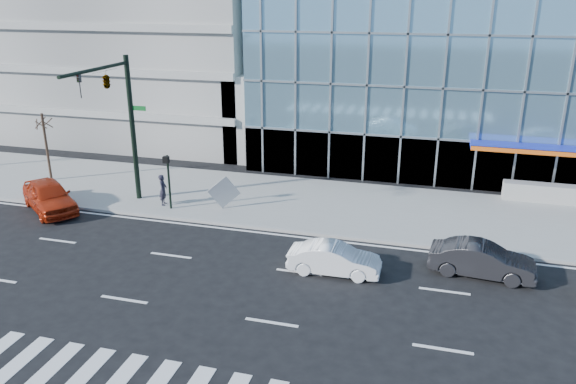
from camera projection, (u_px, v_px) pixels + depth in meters
name	position (u px, v px, depth m)	size (l,w,h in m)	color
ground	(299.00, 272.00, 23.92)	(160.00, 160.00, 0.00)	black
sidewalk	(335.00, 205.00, 31.14)	(120.00, 8.00, 0.15)	gray
theatre_building	(571.00, 45.00, 41.43)	(42.00, 26.00, 15.00)	#70A2BB
parking_garage	(153.00, 7.00, 49.14)	(24.00, 24.00, 20.00)	gray
ramp_block	(281.00, 112.00, 40.73)	(6.00, 8.00, 6.00)	gray
traffic_signal	(115.00, 97.00, 28.74)	(1.14, 5.74, 8.00)	black
ped_signal_post	(168.00, 174.00, 29.81)	(0.30, 0.33, 3.00)	black
street_tree_near	(43.00, 123.00, 33.96)	(1.10, 1.10, 4.23)	#332319
white_sedan	(334.00, 259.00, 23.66)	(1.36, 3.91, 1.29)	white
dark_sedan	(482.00, 260.00, 23.44)	(1.50, 4.30, 1.42)	black
red_sedan	(49.00, 196.00, 30.37)	(1.95, 4.84, 1.65)	#AC270D
pedestrian	(163.00, 190.00, 30.79)	(0.63, 0.41, 1.73)	black
tilted_panel	(224.00, 192.00, 30.27)	(1.30, 0.06, 1.30)	#AAAAAA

